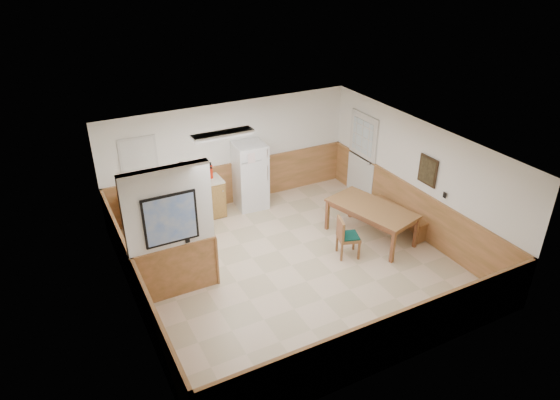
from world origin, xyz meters
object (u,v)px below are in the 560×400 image
dining_table (372,211)px  fire_extinguisher (211,171)px  dining_bench (399,214)px  soap_bottle (137,189)px  dining_chair (345,235)px  refrigerator (250,176)px

dining_table → fire_extinguisher: (-2.59, 2.58, 0.41)m
dining_table → dining_bench: dining_table is taller
dining_bench → fire_extinguisher: fire_extinguisher is taller
dining_bench → soap_bottle: (-5.07, 2.48, 0.68)m
dining_bench → dining_chair: bearing=-173.0°
dining_bench → soap_bottle: 5.69m
soap_bottle → dining_chair: bearing=-40.3°
refrigerator → fire_extinguisher: size_ratio=4.15×
dining_bench → fire_extinguisher: bearing=138.0°
dining_bench → fire_extinguisher: 4.30m
refrigerator → dining_chair: bearing=-70.7°
fire_extinguisher → soap_bottle: (-1.66, -0.03, -0.05)m
dining_bench → fire_extinguisher: size_ratio=4.12×
dining_table → dining_chair: bearing=-175.9°
fire_extinguisher → soap_bottle: size_ratio=1.62×
refrigerator → fire_extinguisher: (-0.93, 0.08, 0.27)m
refrigerator → soap_bottle: size_ratio=6.72×
dining_chair → fire_extinguisher: size_ratio=2.22×
dining_chair → fire_extinguisher: (-1.72, 2.89, 0.57)m
dining_table → dining_bench: size_ratio=1.29×
dining_chair → fire_extinguisher: bearing=138.8°
dining_table → fire_extinguisher: size_ratio=5.32×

